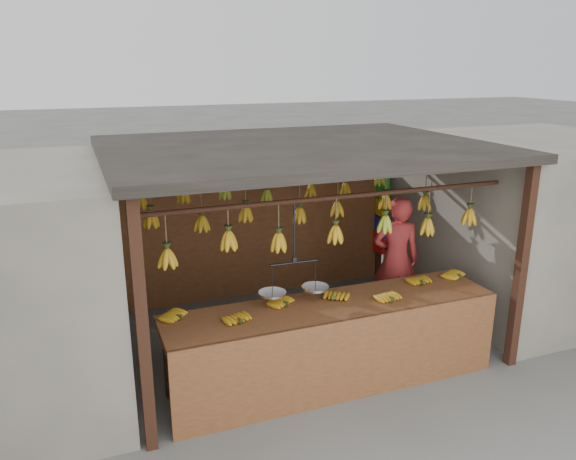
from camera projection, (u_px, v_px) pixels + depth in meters
name	position (u px, v px, depth m)	size (l,w,h in m)	color
ground	(297.00, 336.00, 7.02)	(80.00, 80.00, 0.00)	#5B5B57
stall	(287.00, 176.00, 6.75)	(4.30, 3.30, 2.40)	black
neighbor_right	(532.00, 219.00, 7.94)	(3.00, 3.00, 2.30)	slate
counter	(338.00, 326.00, 5.70)	(3.56, 0.80, 0.96)	brown
hanging_bananas	(297.00, 211.00, 6.57)	(3.59, 2.21, 0.39)	#B78113
balance_scale	(294.00, 286.00, 5.65)	(0.73, 0.29, 0.94)	black
vendor	(396.00, 259.00, 7.28)	(0.61, 0.40, 1.67)	#BF3333
bag_bundles	(381.00, 216.00, 8.61)	(0.08, 0.26, 1.19)	#199926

